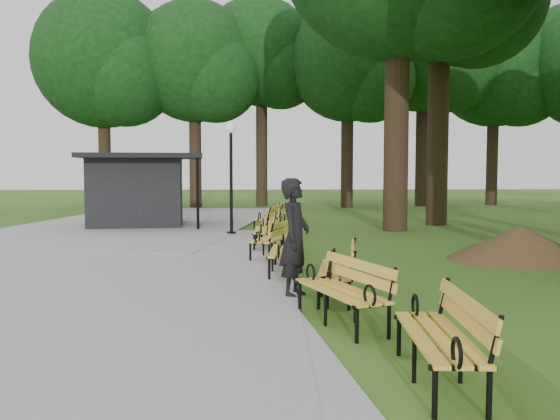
{
  "coord_description": "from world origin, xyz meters",
  "views": [
    {
      "loc": [
        -0.85,
        -8.29,
        2.04
      ],
      "look_at": [
        -0.18,
        5.15,
        1.1
      ],
      "focal_mm": 37.74,
      "sensor_mm": 36.0,
      "label": 1
    }
  ],
  "objects_px": {
    "dirt_mound": "(520,243)",
    "bench_8": "(268,218)",
    "kiosk": "(137,190)",
    "bench_7": "(270,224)",
    "bench_3": "(336,270)",
    "person": "(295,238)",
    "bench_9": "(279,213)",
    "bench_6": "(264,230)",
    "bench_4": "(284,251)",
    "bench_2": "(341,291)",
    "bench_5": "(272,239)",
    "lamp_post": "(231,155)",
    "bench_1": "(438,338)"
  },
  "relations": [
    {
      "from": "dirt_mound",
      "to": "bench_8",
      "type": "relative_size",
      "value": 1.43
    },
    {
      "from": "kiosk",
      "to": "bench_7",
      "type": "bearing_deg",
      "value": -45.35
    },
    {
      "from": "bench_3",
      "to": "person",
      "type": "bearing_deg",
      "value": -90.0
    },
    {
      "from": "kiosk",
      "to": "bench_9",
      "type": "relative_size",
      "value": 2.16
    },
    {
      "from": "kiosk",
      "to": "dirt_mound",
      "type": "relative_size",
      "value": 1.51
    },
    {
      "from": "person",
      "to": "bench_6",
      "type": "bearing_deg",
      "value": 24.51
    },
    {
      "from": "bench_3",
      "to": "bench_6",
      "type": "relative_size",
      "value": 1.0
    },
    {
      "from": "bench_7",
      "to": "bench_8",
      "type": "height_order",
      "value": "same"
    },
    {
      "from": "bench_4",
      "to": "bench_6",
      "type": "xyz_separation_m",
      "value": [
        -0.29,
        3.93,
        0.0
      ]
    },
    {
      "from": "bench_2",
      "to": "bench_7",
      "type": "height_order",
      "value": "same"
    },
    {
      "from": "bench_3",
      "to": "bench_5",
      "type": "distance_m",
      "value": 4.35
    },
    {
      "from": "bench_7",
      "to": "bench_9",
      "type": "height_order",
      "value": "same"
    },
    {
      "from": "dirt_mound",
      "to": "bench_7",
      "type": "xyz_separation_m",
      "value": [
        -5.5,
        4.35,
        0.05
      ]
    },
    {
      "from": "kiosk",
      "to": "bench_6",
      "type": "bearing_deg",
      "value": -58.01
    },
    {
      "from": "lamp_post",
      "to": "bench_4",
      "type": "bearing_deg",
      "value": -79.79
    },
    {
      "from": "person",
      "to": "bench_3",
      "type": "bearing_deg",
      "value": -78.93
    },
    {
      "from": "bench_5",
      "to": "bench_8",
      "type": "distance_m",
      "value": 5.6
    },
    {
      "from": "bench_4",
      "to": "bench_9",
      "type": "bearing_deg",
      "value": -175.99
    },
    {
      "from": "dirt_mound",
      "to": "bench_5",
      "type": "bearing_deg",
      "value": 173.86
    },
    {
      "from": "person",
      "to": "bench_1",
      "type": "height_order",
      "value": "person"
    },
    {
      "from": "kiosk",
      "to": "bench_4",
      "type": "distance_m",
      "value": 10.82
    },
    {
      "from": "bench_3",
      "to": "bench_8",
      "type": "height_order",
      "value": "same"
    },
    {
      "from": "bench_1",
      "to": "bench_7",
      "type": "relative_size",
      "value": 1.0
    },
    {
      "from": "kiosk",
      "to": "bench_5",
      "type": "height_order",
      "value": "kiosk"
    },
    {
      "from": "bench_1",
      "to": "bench_8",
      "type": "bearing_deg",
      "value": -170.68
    },
    {
      "from": "bench_2",
      "to": "bench_5",
      "type": "xyz_separation_m",
      "value": [
        -0.68,
        5.88,
        0.0
      ]
    },
    {
      "from": "dirt_mound",
      "to": "bench_3",
      "type": "relative_size",
      "value": 1.43
    },
    {
      "from": "bench_5",
      "to": "person",
      "type": "bearing_deg",
      "value": 24.49
    },
    {
      "from": "kiosk",
      "to": "bench_6",
      "type": "relative_size",
      "value": 2.16
    },
    {
      "from": "bench_5",
      "to": "bench_9",
      "type": "relative_size",
      "value": 1.0
    },
    {
      "from": "kiosk",
      "to": "bench_8",
      "type": "bearing_deg",
      "value": -29.01
    },
    {
      "from": "person",
      "to": "bench_5",
      "type": "height_order",
      "value": "person"
    },
    {
      "from": "bench_3",
      "to": "bench_9",
      "type": "distance_m",
      "value": 11.99
    },
    {
      "from": "bench_2",
      "to": "bench_4",
      "type": "distance_m",
      "value": 3.83
    },
    {
      "from": "bench_7",
      "to": "bench_9",
      "type": "xyz_separation_m",
      "value": [
        0.46,
        3.97,
        0.0
      ]
    },
    {
      "from": "dirt_mound",
      "to": "bench_4",
      "type": "bearing_deg",
      "value": -164.62
    },
    {
      "from": "bench_7",
      "to": "bench_9",
      "type": "bearing_deg",
      "value": 176.32
    },
    {
      "from": "dirt_mound",
      "to": "bench_5",
      "type": "xyz_separation_m",
      "value": [
        -5.57,
        0.6,
        0.05
      ]
    },
    {
      "from": "bench_4",
      "to": "bench_8",
      "type": "relative_size",
      "value": 1.0
    },
    {
      "from": "dirt_mound",
      "to": "bench_4",
      "type": "relative_size",
      "value": 1.43
    },
    {
      "from": "bench_2",
      "to": "bench_3",
      "type": "bearing_deg",
      "value": 154.75
    },
    {
      "from": "bench_3",
      "to": "bench_7",
      "type": "bearing_deg",
      "value": -164.37
    },
    {
      "from": "bench_8",
      "to": "lamp_post",
      "type": "bearing_deg",
      "value": -38.16
    },
    {
      "from": "lamp_post",
      "to": "bench_8",
      "type": "xyz_separation_m",
      "value": [
        1.15,
        0.82,
        -2.02
      ]
    },
    {
      "from": "bench_4",
      "to": "bench_9",
      "type": "relative_size",
      "value": 1.0
    },
    {
      "from": "person",
      "to": "kiosk",
      "type": "bearing_deg",
      "value": 43.01
    },
    {
      "from": "bench_2",
      "to": "bench_3",
      "type": "distance_m",
      "value": 1.62
    },
    {
      "from": "bench_1",
      "to": "bench_5",
      "type": "relative_size",
      "value": 1.0
    },
    {
      "from": "bench_3",
      "to": "bench_8",
      "type": "bearing_deg",
      "value": -165.39
    },
    {
      "from": "bench_3",
      "to": "bench_8",
      "type": "relative_size",
      "value": 1.0
    }
  ]
}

